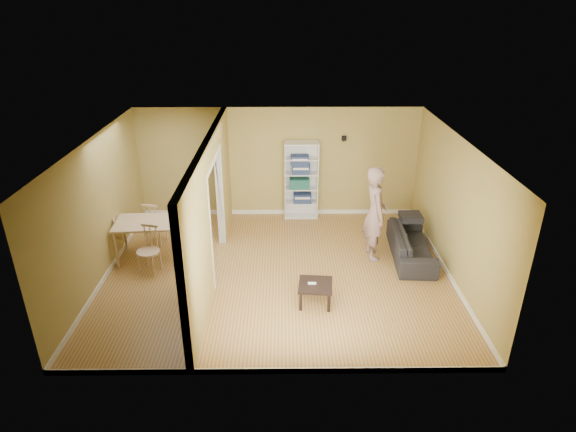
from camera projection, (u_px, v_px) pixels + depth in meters
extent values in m
plane|color=#B18C48|center=(278.00, 272.00, 9.27)|extent=(6.50, 6.50, 0.00)
plane|color=white|center=(276.00, 141.00, 8.19)|extent=(6.50, 6.50, 0.00)
plane|color=tan|center=(278.00, 163.00, 11.23)|extent=(6.50, 0.00, 6.50)
plane|color=tan|center=(275.00, 297.00, 6.23)|extent=(6.50, 0.00, 6.50)
plane|color=tan|center=(98.00, 211.00, 8.70)|extent=(0.00, 5.50, 5.50)
plane|color=tan|center=(455.00, 210.00, 8.76)|extent=(0.00, 5.50, 5.50)
cube|color=black|center=(344.00, 138.00, 10.94)|extent=(0.10, 0.10, 0.10)
imported|color=#2B2B2F|center=(412.00, 241.00, 9.68)|extent=(1.96, 0.94, 0.73)
imported|color=slate|center=(376.00, 206.00, 9.39)|extent=(0.87, 0.70, 2.24)
cube|color=white|center=(285.00, 181.00, 11.21)|extent=(0.02, 0.34, 1.85)
cube|color=white|center=(317.00, 181.00, 11.22)|extent=(0.02, 0.34, 1.85)
cube|color=white|center=(301.00, 178.00, 11.36)|extent=(0.78, 0.02, 1.85)
cube|color=white|center=(301.00, 216.00, 11.59)|extent=(0.74, 0.34, 0.02)
cube|color=white|center=(301.00, 202.00, 11.44)|extent=(0.74, 0.34, 0.02)
cube|color=white|center=(301.00, 188.00, 11.29)|extent=(0.74, 0.34, 0.02)
cube|color=white|center=(301.00, 173.00, 11.14)|extent=(0.74, 0.34, 0.02)
cube|color=white|center=(302.00, 159.00, 10.99)|extent=(0.74, 0.34, 0.02)
cube|color=white|center=(302.00, 143.00, 10.84)|extent=(0.74, 0.34, 0.02)
cube|color=navy|center=(302.00, 198.00, 11.39)|extent=(0.42, 0.27, 0.21)
cube|color=#23725C|center=(299.00, 183.00, 11.23)|extent=(0.46, 0.30, 0.23)
cube|color=navy|center=(301.00, 169.00, 11.09)|extent=(0.42, 0.27, 0.21)
cube|color=navy|center=(300.00, 160.00, 11.00)|extent=(0.41, 0.27, 0.21)
cube|color=black|center=(315.00, 285.00, 8.20)|extent=(0.57, 0.57, 0.04)
cube|color=black|center=(302.00, 302.00, 8.06)|extent=(0.05, 0.05, 0.34)
cube|color=black|center=(330.00, 302.00, 8.07)|extent=(0.05, 0.05, 0.34)
cube|color=black|center=(301.00, 287.00, 8.49)|extent=(0.05, 0.05, 0.34)
cube|color=black|center=(328.00, 287.00, 8.50)|extent=(0.05, 0.05, 0.34)
cube|color=white|center=(312.00, 283.00, 8.19)|extent=(0.14, 0.04, 0.03)
cube|color=tan|center=(148.00, 222.00, 9.50)|extent=(1.27, 0.85, 0.04)
cylinder|color=tan|center=(115.00, 249.00, 9.32)|extent=(0.05, 0.05, 0.76)
cylinder|color=tan|center=(175.00, 249.00, 9.33)|extent=(0.05, 0.05, 0.76)
cylinder|color=tan|center=(127.00, 232.00, 10.00)|extent=(0.05, 0.05, 0.76)
cylinder|color=tan|center=(183.00, 232.00, 10.01)|extent=(0.05, 0.05, 0.76)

